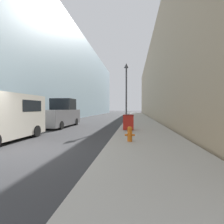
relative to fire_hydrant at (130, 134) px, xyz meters
The scene contains 9 objects.
ground_plane 4.72m from the fire_hydrant, 153.68° to the right, with size 200.00×200.00×0.00m, color #38383A.
sidewalk_right 15.95m from the fire_hydrant, 86.84° to the left, with size 3.63×60.00×0.13m.
building_left_glass 28.76m from the fire_hydrant, 121.26° to the left, with size 12.00×60.00×14.22m.
building_right_stone 26.11m from the fire_hydrant, 69.82° to the left, with size 12.00×60.00×12.33m.
fire_hydrant is the anchor object (origin of this frame).
trash_bin 4.12m from the fire_hydrant, 92.66° to the left, with size 0.72×0.62×1.04m.
lamppost 9.33m from the fire_hydrant, 93.56° to the left, with size 0.43×0.43×5.72m.
white_van 6.29m from the fire_hydrant, behind, with size 2.12×4.86×2.33m.
pickup_truck 9.16m from the fire_hydrant, 132.98° to the left, with size 2.09×5.58×2.48m.
Camera 1 is at (4.39, -5.71, 1.62)m, focal length 28.00 mm.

